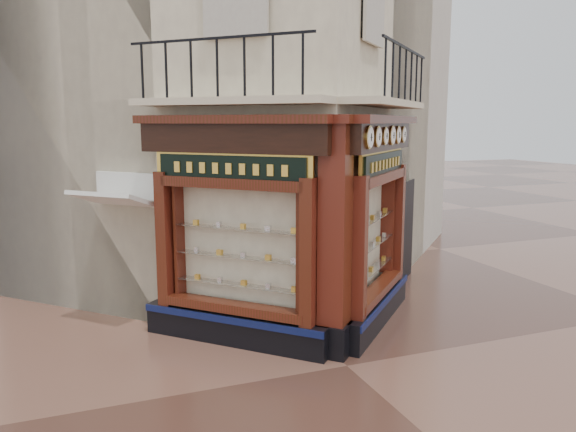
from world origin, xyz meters
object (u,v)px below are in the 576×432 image
clock_b (378,137)px  clock_c (385,136)px  corner_pilaster (335,241)px  clock_e (398,135)px  signboard_left (231,168)px  clock_d (392,135)px  clock_f (403,134)px  awning (119,328)px  signboard_right (383,164)px  clock_a (369,137)px

clock_b → clock_c: 0.50m
corner_pilaster → clock_e: 2.95m
clock_e → signboard_left: (-3.46, -0.38, -0.52)m
clock_d → clock_f: (0.67, 0.67, -0.00)m
awning → corner_pilaster: bearing=-173.1°
clock_b → signboard_right: bearing=7.4°
clock_c → clock_d: (0.37, 0.37, 0.00)m
clock_a → signboard_right: bearing=4.6°
clock_a → clock_b: clock_a is taller
corner_pilaster → clock_f: bearing=-8.5°
corner_pilaster → awning: corner_pilaster is taller
clock_d → corner_pilaster: bearing=167.5°
signboard_left → clock_e: bearing=-128.8°
clock_d → clock_c: bearing=-180.0°
clock_a → clock_f: 2.49m
clock_a → signboard_left: (-2.03, 1.05, -0.52)m
clock_a → clock_d: size_ratio=1.06×
clock_f → signboard_right: bearing=174.4°
corner_pilaster → awning: size_ratio=2.72×
clock_d → signboard_left: clock_d is taller
clock_f → signboard_left: size_ratio=0.15×
clock_c → clock_f: size_ratio=0.97×
signboard_left → clock_c: bearing=-141.8°
clock_f → clock_b: bearing=180.0°
clock_a → clock_f: bearing=-0.0°
clock_d → signboard_right: size_ratio=0.18×
clock_b → clock_f: clock_b is taller
clock_a → clock_c: bearing=0.0°
clock_a → signboard_left: clock_a is taller
signboard_right → clock_c: bearing=-162.5°
awning → clock_a: bearing=-169.1°
corner_pilaster → clock_b: (0.94, 0.33, 1.67)m
clock_c → clock_d: size_ratio=0.89×
signboard_right → clock_a: bearing=-175.4°
clock_b → clock_d: (0.73, 0.73, 0.00)m
corner_pilaster → signboard_right: corner_pilaster is taller
clock_e → clock_f: bearing=-0.0°
clock_b → signboard_left: clock_b is taller
corner_pilaster → clock_b: 1.95m
clock_e → signboard_right: clock_e is taller
corner_pilaster → clock_e: (2.00, 1.39, 1.67)m
clock_d → signboard_right: bearing=147.7°
clock_c → clock_a: bearing=180.0°
clock_a → clock_c: size_ratio=1.19×
clock_d → signboard_left: (-3.12, -0.05, -0.52)m
clock_f → awning: size_ratio=0.23×
clock_b → clock_d: same height
awning → clock_f: bearing=-143.5°
clock_f → awning: bearing=126.5°
clock_c → signboard_left: bearing=128.2°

